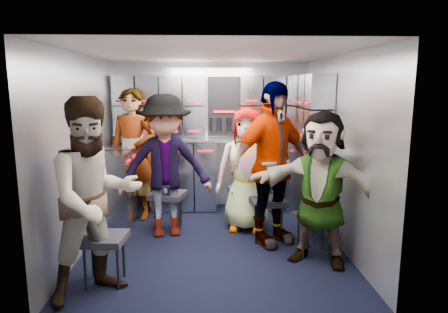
{
  "coord_description": "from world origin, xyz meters",
  "views": [
    {
      "loc": [
        -0.06,
        -4.29,
        1.77
      ],
      "look_at": [
        0.13,
        0.35,
        0.94
      ],
      "focal_mm": 32.0,
      "sensor_mm": 36.0,
      "label": 1
    }
  ],
  "objects_px": {
    "attendant_arc_a": "(95,199)",
    "jump_seat_mid_left": "(168,197)",
    "jump_seat_near_right": "(314,219)",
    "jump_seat_center": "(245,193)",
    "attendant_arc_c": "(247,170)",
    "jump_seat_mid_right": "(268,203)",
    "attendant_arc_e": "(321,188)",
    "attendant_arc_b": "(165,166)",
    "jump_seat_near_left": "(104,241)",
    "attendant_standing": "(133,155)",
    "attendant_arc_d": "(271,164)"
  },
  "relations": [
    {
      "from": "attendant_arc_a",
      "to": "jump_seat_mid_left",
      "type": "bearing_deg",
      "value": 36.73
    },
    {
      "from": "jump_seat_near_right",
      "to": "jump_seat_center",
      "type": "bearing_deg",
      "value": 123.04
    },
    {
      "from": "jump_seat_near_right",
      "to": "attendant_arc_c",
      "type": "bearing_deg",
      "value": 128.57
    },
    {
      "from": "jump_seat_mid_right",
      "to": "jump_seat_mid_left",
      "type": "bearing_deg",
      "value": 166.23
    },
    {
      "from": "jump_seat_center",
      "to": "attendant_arc_c",
      "type": "xyz_separation_m",
      "value": [
        0.0,
        -0.18,
        0.34
      ]
    },
    {
      "from": "attendant_arc_a",
      "to": "attendant_arc_e",
      "type": "distance_m",
      "value": 2.11
    },
    {
      "from": "attendant_arc_b",
      "to": "jump_seat_near_left",
      "type": "bearing_deg",
      "value": -119.71
    },
    {
      "from": "attendant_arc_e",
      "to": "jump_seat_near_right",
      "type": "bearing_deg",
      "value": 118.91
    },
    {
      "from": "jump_seat_near_left",
      "to": "attendant_arc_c",
      "type": "relative_size",
      "value": 0.3
    },
    {
      "from": "jump_seat_mid_left",
      "to": "attendant_standing",
      "type": "distance_m",
      "value": 0.82
    },
    {
      "from": "jump_seat_mid_left",
      "to": "attendant_arc_d",
      "type": "xyz_separation_m",
      "value": [
        1.2,
        -0.47,
        0.49
      ]
    },
    {
      "from": "jump_seat_mid_right",
      "to": "attendant_arc_c",
      "type": "xyz_separation_m",
      "value": [
        -0.23,
        0.27,
        0.35
      ]
    },
    {
      "from": "jump_seat_mid_right",
      "to": "attendant_arc_c",
      "type": "height_order",
      "value": "attendant_arc_c"
    },
    {
      "from": "jump_seat_near_left",
      "to": "attendant_arc_d",
      "type": "distance_m",
      "value": 1.93
    },
    {
      "from": "attendant_standing",
      "to": "jump_seat_mid_right",
      "type": "bearing_deg",
      "value": -10.71
    },
    {
      "from": "jump_seat_near_left",
      "to": "attendant_arc_e",
      "type": "xyz_separation_m",
      "value": [
        2.04,
        0.36,
        0.37
      ]
    },
    {
      "from": "jump_seat_near_right",
      "to": "jump_seat_mid_right",
      "type": "bearing_deg",
      "value": 128.08
    },
    {
      "from": "attendant_arc_e",
      "to": "jump_seat_center",
      "type": "bearing_deg",
      "value": 147.69
    },
    {
      "from": "jump_seat_near_right",
      "to": "attendant_arc_b",
      "type": "height_order",
      "value": "attendant_arc_b"
    },
    {
      "from": "jump_seat_mid_right",
      "to": "attendant_arc_b",
      "type": "xyz_separation_m",
      "value": [
        -1.2,
        0.11,
        0.43
      ]
    },
    {
      "from": "attendant_arc_a",
      "to": "attendant_arc_c",
      "type": "height_order",
      "value": "attendant_arc_a"
    },
    {
      "from": "jump_seat_near_right",
      "to": "attendant_arc_b",
      "type": "distance_m",
      "value": 1.78
    },
    {
      "from": "jump_seat_mid_right",
      "to": "jump_seat_near_right",
      "type": "xyz_separation_m",
      "value": [
        0.41,
        -0.52,
        -0.02
      ]
    },
    {
      "from": "attendant_standing",
      "to": "attendant_arc_d",
      "type": "height_order",
      "value": "attendant_arc_d"
    },
    {
      "from": "jump_seat_mid_right",
      "to": "attendant_arc_c",
      "type": "relative_size",
      "value": 0.3
    },
    {
      "from": "attendant_arc_a",
      "to": "jump_seat_near_left",
      "type": "bearing_deg",
      "value": 52.58
    },
    {
      "from": "attendant_arc_b",
      "to": "jump_seat_mid_left",
      "type": "bearing_deg",
      "value": 80.63
    },
    {
      "from": "attendant_arc_e",
      "to": "attendant_arc_b",
      "type": "bearing_deg",
      "value": -178.01
    },
    {
      "from": "attendant_arc_b",
      "to": "attendant_arc_d",
      "type": "bearing_deg",
      "value": -23.13
    },
    {
      "from": "attendant_standing",
      "to": "attendant_arc_a",
      "type": "xyz_separation_m",
      "value": [
        0.06,
        -2.01,
        -0.02
      ]
    },
    {
      "from": "attendant_arc_a",
      "to": "attendant_arc_c",
      "type": "xyz_separation_m",
      "value": [
        1.41,
        1.52,
        -0.09
      ]
    },
    {
      "from": "jump_seat_center",
      "to": "attendant_arc_e",
      "type": "bearing_deg",
      "value": -61.22
    },
    {
      "from": "jump_seat_mid_right",
      "to": "attendant_arc_e",
      "type": "height_order",
      "value": "attendant_arc_e"
    },
    {
      "from": "attendant_arc_a",
      "to": "attendant_arc_e",
      "type": "height_order",
      "value": "attendant_arc_a"
    },
    {
      "from": "jump_seat_center",
      "to": "attendant_arc_a",
      "type": "bearing_deg",
      "value": -129.6
    },
    {
      "from": "attendant_arc_e",
      "to": "jump_seat_near_left",
      "type": "bearing_deg",
      "value": -140.99
    },
    {
      "from": "jump_seat_mid_left",
      "to": "attendant_arc_a",
      "type": "bearing_deg",
      "value": -105.85
    },
    {
      "from": "attendant_arc_a",
      "to": "jump_seat_near_right",
      "type": "bearing_deg",
      "value": -17.91
    },
    {
      "from": "jump_seat_mid_right",
      "to": "attendant_arc_a",
      "type": "bearing_deg",
      "value": -142.67
    },
    {
      "from": "attendant_arc_a",
      "to": "attendant_arc_b",
      "type": "relative_size",
      "value": 1.01
    },
    {
      "from": "jump_seat_near_left",
      "to": "attendant_arc_b",
      "type": "relative_size",
      "value": 0.27
    },
    {
      "from": "jump_seat_center",
      "to": "attendant_arc_c",
      "type": "relative_size",
      "value": 0.31
    },
    {
      "from": "attendant_arc_a",
      "to": "attendant_arc_d",
      "type": "height_order",
      "value": "attendant_arc_d"
    },
    {
      "from": "jump_seat_mid_right",
      "to": "attendant_standing",
      "type": "xyz_separation_m",
      "value": [
        -1.69,
        0.77,
        0.46
      ]
    },
    {
      "from": "attendant_standing",
      "to": "attendant_arc_b",
      "type": "xyz_separation_m",
      "value": [
        0.49,
        -0.65,
        -0.03
      ]
    },
    {
      "from": "jump_seat_mid_left",
      "to": "attendant_arc_c",
      "type": "distance_m",
      "value": 1.03
    },
    {
      "from": "attendant_arc_c",
      "to": "attendant_standing",
      "type": "bearing_deg",
      "value": 171.9
    },
    {
      "from": "attendant_arc_d",
      "to": "jump_seat_mid_left",
      "type": "bearing_deg",
      "value": 126.9
    },
    {
      "from": "jump_seat_near_left",
      "to": "jump_seat_mid_right",
      "type": "height_order",
      "value": "jump_seat_mid_right"
    },
    {
      "from": "attendant_standing",
      "to": "attendant_arc_d",
      "type": "xyz_separation_m",
      "value": [
        1.69,
        -0.95,
        0.04
      ]
    }
  ]
}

